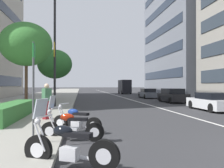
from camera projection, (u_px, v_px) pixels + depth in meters
name	position (u px, v px, depth m)	size (l,w,h in m)	color
sidewalk_right_plaza	(45.00, 97.00, 33.71)	(160.00, 9.22, 0.15)	gray
lane_centre_stripe	(116.00, 96.00, 40.21)	(110.00, 0.16, 0.01)	silver
motorcycle_nearest_camera	(68.00, 147.00, 5.00)	(1.07, 2.09, 1.49)	black
motorcycle_by_sign_pole	(71.00, 127.00, 7.44)	(0.75, 2.05, 1.46)	black
motorcycle_mid_row	(76.00, 121.00, 8.81)	(1.25, 1.85, 1.09)	black
car_following_behind	(212.00, 102.00, 16.44)	(4.34, 1.96, 1.28)	silver
car_far_down_avenue	(173.00, 96.00, 24.15)	(4.18, 1.99, 1.46)	black
car_mid_block_traffic	(148.00, 94.00, 32.51)	(4.63, 1.91, 1.34)	#4C515B
delivery_van_ahead	(125.00, 86.00, 48.73)	(5.26, 2.03, 2.92)	black
parking_sign_by_curb	(33.00, 83.00, 6.52)	(0.32, 0.06, 2.88)	#47494C
street_lamp_with_banners	(59.00, 36.00, 18.01)	(1.26, 2.53, 9.49)	#232326
clipped_hedge_bed	(12.00, 110.00, 11.60)	(6.32, 1.10, 0.75)	#337033
street_tree_near_plaza_corner	(26.00, 45.00, 16.39)	(3.65, 3.65, 6.11)	#473323
street_tree_mid_sidewalk	(55.00, 64.00, 25.67)	(3.81, 3.81, 5.63)	#473323
pedestrian_on_plaza	(47.00, 101.00, 11.21)	(0.47, 0.46, 1.73)	maroon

